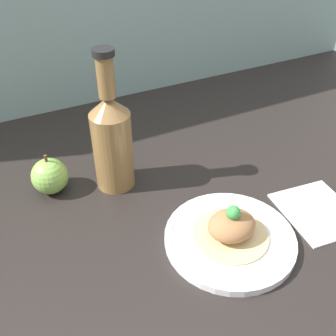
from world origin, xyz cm
name	(u,v)px	position (x,y,z in cm)	size (l,w,h in cm)	color
ground_plane	(191,217)	(0.00, 0.00, -2.00)	(180.00, 110.00, 4.00)	black
plate	(230,238)	(2.12, -10.40, 0.93)	(23.37, 23.37, 1.74)	white
plated_food	(231,227)	(2.12, -10.40, 3.74)	(13.52, 13.52, 6.91)	#D6BC7F
cider_bottle	(112,139)	(-10.17, 14.45, 11.17)	(8.00, 8.00, 29.21)	olive
apple	(50,176)	(-22.90, 18.03, 3.73)	(7.45, 7.45, 8.87)	#84B74C
napkin	(318,211)	(21.82, -11.73, 0.40)	(14.93, 16.62, 0.80)	white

